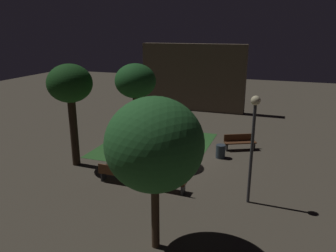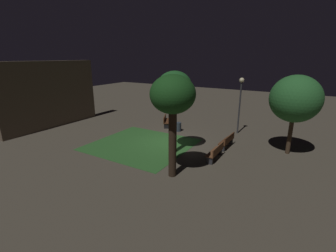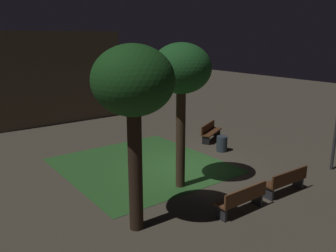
{
  "view_description": "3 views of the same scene",
  "coord_description": "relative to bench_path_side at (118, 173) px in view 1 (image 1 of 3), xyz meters",
  "views": [
    {
      "loc": [
        5.42,
        -15.79,
        6.67
      ],
      "look_at": [
        -0.61,
        1.29,
        1.25
      ],
      "focal_mm": 34.88,
      "sensor_mm": 36.0,
      "label": 1
    },
    {
      "loc": [
        -13.65,
        -8.22,
        5.86
      ],
      "look_at": [
        -0.08,
        -0.11,
        1.22
      ],
      "focal_mm": 25.42,
      "sensor_mm": 36.0,
      "label": 2
    },
    {
      "loc": [
        -8.74,
        -10.39,
        5.29
      ],
      "look_at": [
        -0.02,
        1.22,
        1.5
      ],
      "focal_mm": 37.41,
      "sensor_mm": 36.0,
      "label": 3
    }
  ],
  "objects": [
    {
      "name": "tree_left_canopy",
      "position": [
        -0.27,
        2.66,
        3.61
      ],
      "size": [
        2.02,
        2.02,
        5.06
      ],
      "color": "#423021",
      "rests_on": "ground"
    },
    {
      "name": "tree_right_canopy",
      "position": [
        3.2,
        -3.56,
        2.96
      ],
      "size": [
        2.91,
        2.91,
        4.85
      ],
      "color": "#423021",
      "rests_on": "ground"
    },
    {
      "name": "tree_lawn_side",
      "position": [
        -3.03,
        1.2,
        3.55
      ],
      "size": [
        2.15,
        2.15,
        5.1
      ],
      "color": "#2D2116",
      "rests_on": "ground"
    },
    {
      "name": "bench_lawn_edge",
      "position": [
        2.22,
        0.0,
        0.0
      ],
      "size": [
        1.82,
        0.55,
        0.88
      ],
      "color": "#512D19",
      "rests_on": "ground"
    },
    {
      "name": "grass_lawn",
      "position": [
        -0.27,
        5.25,
        -0.48
      ],
      "size": [
        6.14,
        6.49,
        0.01
      ],
      "primitive_type": "cube",
      "color": "#2D6028",
      "rests_on": "ground"
    },
    {
      "name": "ground_plane",
      "position": [
        1.11,
        3.99,
        -0.48
      ],
      "size": [
        60.0,
        60.0,
        0.0
      ],
      "primitive_type": "plane",
      "color": "#4C4438"
    },
    {
      "name": "trash_bin",
      "position": [
        3.75,
        4.54,
        -0.12
      ],
      "size": [
        0.5,
        0.5,
        0.72
      ],
      "primitive_type": "cylinder",
      "color": "#2D3842",
      "rests_on": "ground"
    },
    {
      "name": "bench_path_side",
      "position": [
        0.0,
        0.0,
        0.0
      ],
      "size": [
        1.8,
        0.49,
        0.88
      ],
      "color": "brown",
      "rests_on": "ground"
    },
    {
      "name": "lamp_post_path_center",
      "position": [
        5.67,
        0.25,
        2.48
      ],
      "size": [
        0.36,
        0.36,
        4.34
      ],
      "color": "#333338",
      "rests_on": "ground"
    },
    {
      "name": "building_wall_backdrop",
      "position": [
        -0.56,
        14.52,
        2.27
      ],
      "size": [
        8.68,
        0.8,
        5.51
      ],
      "primitive_type": "cube",
      "color": "brown",
      "rests_on": "ground"
    },
    {
      "name": "bench_by_lamp",
      "position": [
        4.55,
        6.16,
        0.0
      ],
      "size": [
        1.83,
        1.22,
        0.88
      ],
      "color": "#512D19",
      "rests_on": "ground"
    }
  ]
}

